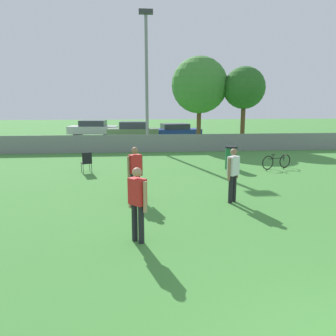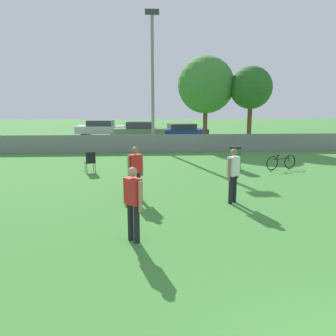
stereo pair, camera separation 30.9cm
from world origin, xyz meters
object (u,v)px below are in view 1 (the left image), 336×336
player_thrower_red (137,200)px  folding_chair_sideline (87,161)px  trash_bin (231,158)px  tree_far_right (244,88)px  player_defender_red (135,170)px  parked_car_blue (175,131)px  bicycle_sideline (277,162)px  tree_near_pole (199,85)px  parked_car_olive (133,131)px  parked_car_silver (93,128)px  player_receiver_white (233,172)px  light_pole (147,69)px

player_thrower_red → folding_chair_sideline: bearing=153.0°
trash_bin → tree_far_right: bearing=68.9°
player_defender_red → parked_car_blue: (3.37, 18.09, -0.32)m
player_defender_red → bicycle_sideline: size_ratio=1.05×
tree_near_pole → parked_car_olive: bearing=145.7°
player_thrower_red → parked_car_blue: size_ratio=0.37×
player_thrower_red → parked_car_silver: player_thrower_red is taller
player_thrower_red → tree_far_right: bearing=111.7°
player_defender_red → folding_chair_sideline: (-2.13, 4.25, -0.44)m
player_thrower_red → trash_bin: size_ratio=1.57×
player_thrower_red → parked_car_silver: size_ratio=0.36×
tree_far_right → player_defender_red: 15.48m
parked_car_silver → parked_car_blue: (7.36, -3.09, -0.06)m
trash_bin → parked_car_silver: size_ratio=0.23×
player_receiver_white → player_thrower_red: same height
player_defender_red → bicycle_sideline: 7.85m
folding_chair_sideline → trash_bin: (6.53, 0.24, 0.02)m
tree_far_right → player_thrower_red: 18.32m
player_thrower_red → trash_bin: bearing=107.6°
player_receiver_white → bicycle_sideline: (3.56, 4.95, -0.62)m
folding_chair_sideline → trash_bin: size_ratio=0.86×
parked_car_blue → tree_far_right: bearing=-58.1°
tree_near_pole → folding_chair_sideline: 12.50m
folding_chair_sideline → parked_car_olive: parked_car_olive is taller
tree_far_right → parked_car_blue: 7.45m
tree_far_right → parked_car_olive: 9.60m
light_pole → parked_car_olive: light_pole is taller
folding_chair_sideline → player_receiver_white: bearing=115.3°
light_pole → player_receiver_white: bearing=-80.3°
trash_bin → player_defender_red: bearing=-134.4°
tree_near_pole → parked_car_silver: size_ratio=1.36×
parked_car_olive → parked_car_silver: bearing=137.4°
bicycle_sideline → tree_near_pole: bearing=81.6°
player_defender_red → player_thrower_red: (0.06, -3.29, 0.00)m
player_defender_red → player_receiver_white: bearing=-41.2°
tree_near_pole → player_receiver_white: tree_near_pole is taller
light_pole → tree_far_right: (6.92, 0.94, -1.14)m
player_defender_red → trash_bin: player_defender_red is taller
tree_far_right → parked_car_olive: (-7.92, 4.29, -3.32)m
player_defender_red → parked_car_silver: bearing=71.3°
player_receiver_white → parked_car_blue: 18.72m
folding_chair_sideline → parked_car_blue: (5.50, 13.84, 0.12)m
folding_chair_sideline → parked_car_silver: size_ratio=0.20×
trash_bin → parked_car_blue: bearing=94.3°
player_defender_red → parked_car_silver: 21.55m
player_receiver_white → trash_bin: 5.32m
player_thrower_red → bicycle_sideline: bearing=96.5°
player_defender_red → player_thrower_red: bearing=-118.3°
player_receiver_white → parked_car_silver: 22.88m
bicycle_sideline → trash_bin: trash_bin is taller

